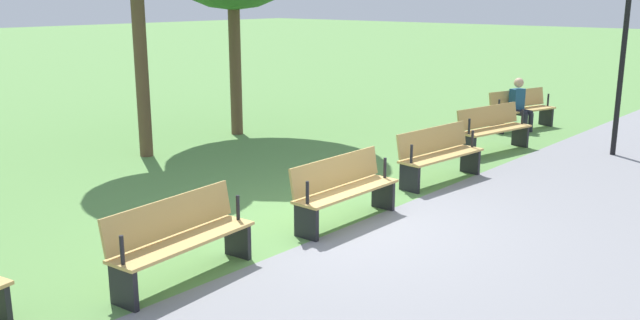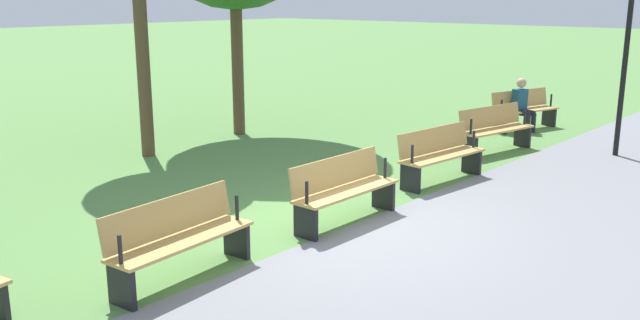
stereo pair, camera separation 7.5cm
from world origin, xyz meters
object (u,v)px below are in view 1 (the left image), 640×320
Objects in this scene: bench_1 at (493,128)px; bench_4 at (180,237)px; bench_0 at (521,108)px; bench_3 at (344,188)px; lamp_post at (628,4)px; bench_2 at (439,153)px; person_seated at (520,103)px.

bench_1 is 7.93m from bench_4.
bench_0 is 1.01× the size of bench_4.
bench_3 and bench_4 have the same top height.
bench_0 is at bearing -117.26° from lamp_post.
bench_1 is 1.01× the size of bench_2.
bench_2 is (2.62, 0.37, 0.00)m from bench_1.
bench_0 and bench_2 have the same top height.
bench_2 is 0.44× the size of lamp_post.
bench_2 is at bearing 174.65° from bench_4.
person_seated is at bearing 34.49° from bench_0.
lamp_post is at bearing 167.66° from bench_3.
bench_2 is 1.51× the size of person_seated.
bench_4 is (2.65, -0.12, 0.00)m from bench_3.
lamp_post is (-3.90, 1.55, 2.38)m from bench_2.
bench_0 is at bearing -164.00° from bench_2.
person_seated is at bearing 179.66° from bench_4.
person_seated is at bearing -164.39° from bench_2.
bench_1 is at bearing -166.66° from bench_2.
person_seated is at bearing -156.53° from bench_1.
bench_2 is (5.20, 0.98, 0.00)m from bench_0.
lamp_post is (-6.54, 1.43, 2.38)m from bench_3.
bench_3 is at bearing 23.69° from person_seated.
bench_0 is 2.65m from bench_1.
bench_1 is 5.29m from bench_3.
bench_3 is 0.43× the size of lamp_post.
bench_0 is 1.03× the size of bench_3.
bench_0 is 10.54m from bench_4.
bench_3 is 1.48× the size of person_seated.
person_seated reaches higher than bench_4.
lamp_post reaches higher than bench_1.
bench_2 is 5.29m from bench_4.
bench_1 is (2.58, 0.61, 0.00)m from bench_0.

